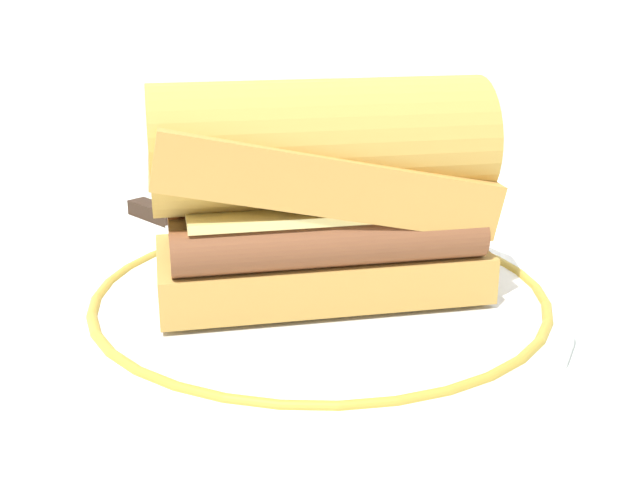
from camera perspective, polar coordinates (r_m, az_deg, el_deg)
ground_plane at (r=0.45m, az=4.09°, el=-6.46°), size 1.50×1.50×0.00m
plate at (r=0.47m, az=0.00°, el=-4.34°), size 0.29×0.29×0.01m
sausage_sandwich at (r=0.44m, az=0.00°, el=3.66°), size 0.19×0.10×0.12m
drinking_glass at (r=0.68m, az=2.61°, el=6.24°), size 0.06×0.06×0.10m
butter_knife at (r=0.63m, az=-10.15°, el=1.29°), size 0.09×0.13×0.01m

